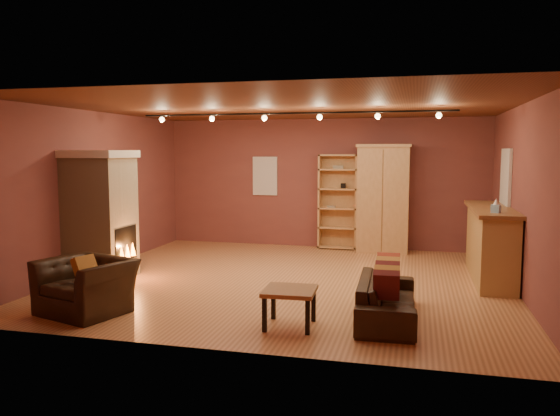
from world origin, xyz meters
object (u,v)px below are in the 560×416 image
(armoire, at_px, (383,198))
(armchair, at_px, (86,277))
(bookcase, at_px, (338,201))
(fireplace, at_px, (101,215))
(coffee_table, at_px, (290,294))
(loveseat, at_px, (387,291))
(bar_counter, at_px, (491,243))

(armoire, relative_size, armchair, 1.82)
(armchair, bearing_deg, bookcase, 82.23)
(fireplace, distance_m, armoire, 5.64)
(armchair, xyz_separation_m, coffee_table, (2.71, 0.09, -0.08))
(armchair, bearing_deg, coffee_table, 18.67)
(fireplace, height_order, armoire, armoire)
(loveseat, distance_m, coffee_table, 1.26)
(coffee_table, bearing_deg, loveseat, 27.17)
(fireplace, relative_size, bar_counter, 0.85)
(armoire, height_order, bar_counter, armoire)
(bookcase, height_order, loveseat, bookcase)
(armoire, xyz_separation_m, bar_counter, (1.87, -2.10, -0.52))
(loveseat, distance_m, armchair, 3.89)
(armoire, xyz_separation_m, loveseat, (0.34, -4.69, -0.76))
(fireplace, relative_size, bookcase, 1.04)
(loveseat, relative_size, armchair, 1.45)
(bar_counter, distance_m, loveseat, 3.02)
(bookcase, bearing_deg, loveseat, -74.98)
(coffee_table, bearing_deg, armchair, -178.13)
(bookcase, relative_size, loveseat, 1.14)
(bookcase, height_order, coffee_table, bookcase)
(loveseat, relative_size, coffee_table, 2.80)
(bar_counter, bearing_deg, armoire, 131.71)
(armoire, bearing_deg, bookcase, 169.61)
(armchair, bearing_deg, armoire, 73.68)
(bar_counter, height_order, coffee_table, bar_counter)
(bookcase, height_order, bar_counter, bookcase)
(bookcase, height_order, armoire, armoire)
(bar_counter, distance_m, coffee_table, 4.13)
(armoire, height_order, armchair, armoire)
(bar_counter, bearing_deg, bookcase, 141.26)
(bar_counter, xyz_separation_m, coffee_table, (-2.65, -3.17, -0.21))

